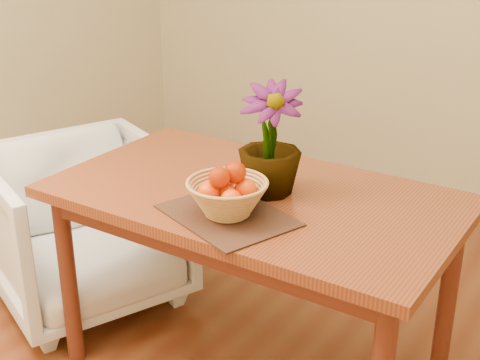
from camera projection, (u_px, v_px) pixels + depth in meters
The scene contains 6 objects.
table at pixel (254, 214), 2.33m from camera, with size 1.40×0.80×0.75m.
placemat at pixel (228, 215), 2.12m from camera, with size 0.41×0.31×0.01m, color #3E2216.
wicker_basket at pixel (227, 199), 2.10m from camera, with size 0.26×0.26×0.11m.
orange_pile at pixel (228, 184), 2.08m from camera, with size 0.15×0.15×0.13m.
potted_plant at pixel (270, 140), 2.22m from camera, with size 0.21×0.21×0.38m, color #1A4112.
armchair at pixel (84, 218), 2.92m from camera, with size 0.76×0.71×0.79m, color gray.
Camera 1 is at (1.11, -1.49, 1.67)m, focal length 50.00 mm.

